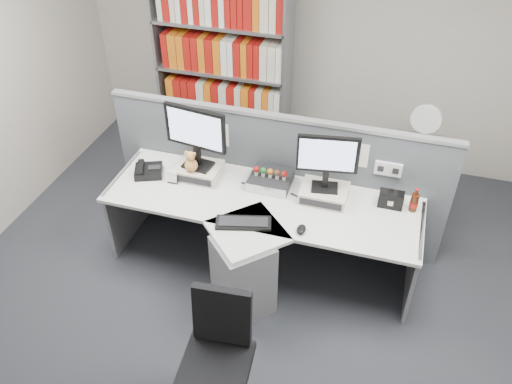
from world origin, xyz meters
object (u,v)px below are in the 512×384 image
(desk_phone, at_px, (148,171))
(cola_bottle, at_px, (414,202))
(office_chair, at_px, (218,352))
(desktop_pc, at_px, (270,181))
(keyboard, at_px, (243,223))
(mouse, at_px, (301,229))
(monitor_left, at_px, (196,133))
(desk_fan, at_px, (425,122))
(filing_cabinet, at_px, (412,179))
(shelving_unit, at_px, (224,73))
(monitor_right, at_px, (327,158))
(speaker, at_px, (391,199))
(desk, at_px, (254,240))
(desk_calendar, at_px, (173,177))

(desk_phone, relative_size, cola_bottle, 1.37)
(office_chair, bearing_deg, desktop_pc, 93.11)
(keyboard, relative_size, mouse, 4.09)
(office_chair, bearing_deg, monitor_left, 115.49)
(desk_fan, bearing_deg, monitor_left, -150.81)
(desktop_pc, bearing_deg, monitor_left, -175.88)
(filing_cabinet, bearing_deg, desk_fan, -90.00)
(desktop_pc, distance_m, shelving_unit, 1.70)
(filing_cabinet, bearing_deg, keyboard, -129.54)
(mouse, height_order, filing_cabinet, mouse)
(desk_phone, height_order, filing_cabinet, desk_phone)
(monitor_right, height_order, cola_bottle, monitor_right)
(speaker, bearing_deg, desk_phone, -175.28)
(cola_bottle, bearing_deg, desk_fan, 89.55)
(speaker, xyz_separation_m, office_chair, (-0.91, -1.56, -0.29))
(desk, height_order, shelving_unit, shelving_unit)
(office_chair, bearing_deg, shelving_unit, 108.60)
(desk_phone, distance_m, desk_fan, 2.53)
(desk, height_order, desk_fan, desk_fan)
(monitor_right, relative_size, mouse, 4.40)
(desk_phone, bearing_deg, cola_bottle, 4.17)
(desk, height_order, desk_calendar, desk_calendar)
(keyboard, bearing_deg, cola_bottle, 23.83)
(monitor_left, xyz_separation_m, monitor_right, (1.10, -0.00, -0.04))
(desk, distance_m, cola_bottle, 1.31)
(mouse, bearing_deg, filing_cabinet, 61.31)
(mouse, relative_size, speaker, 0.57)
(desk_phone, relative_size, shelving_unit, 0.15)
(mouse, height_order, speaker, speaker)
(monitor_right, distance_m, desk_phone, 1.57)
(keyboard, bearing_deg, shelving_unit, 113.40)
(shelving_unit, xyz_separation_m, office_chair, (1.00, -2.97, -0.48))
(monitor_left, height_order, desk_fan, monitor_left)
(desk, distance_m, filing_cabinet, 1.85)
(desk, height_order, desk_phone, desk_phone)
(desk_phone, bearing_deg, monitor_left, 14.75)
(cola_bottle, height_order, desk_fan, desk_fan)
(monitor_left, xyz_separation_m, filing_cabinet, (1.82, 1.02, -0.80))
(desktop_pc, bearing_deg, desk_phone, -171.51)
(monitor_left, height_order, desk_phone, monitor_left)
(mouse, distance_m, shelving_unit, 2.33)
(desk_fan, bearing_deg, speaker, -101.00)
(mouse, xyz_separation_m, office_chair, (-0.30, -1.05, -0.24))
(shelving_unit, height_order, filing_cabinet, shelving_unit)
(filing_cabinet, bearing_deg, cola_bottle, -90.45)
(desk, height_order, filing_cabinet, desk)
(monitor_right, bearing_deg, mouse, -100.66)
(office_chair, bearing_deg, filing_cabinet, 66.40)
(desk, bearing_deg, monitor_right, 38.53)
(desk, bearing_deg, desk_phone, 165.51)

